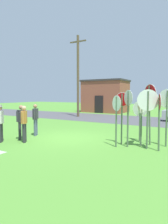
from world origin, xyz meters
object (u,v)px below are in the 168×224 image
stop_sign_far_back (141,111)px  stop_sign_rear_left (167,107)px  person_on_left (0,121)px  person_with_sunhat (24,121)px  stop_sign_nearest (159,113)px  stop_sign_leaning_left (122,110)px  stop_sign_low_front (150,103)px  person_near_signs (21,120)px  utility_pole (78,75)px  stop_sign_tallest (116,113)px  person_in_blue (36,118)px  stop_sign_rear_right (140,114)px  stop_sign_leaning_right (128,109)px  stop_sign_center_cluster (148,108)px

stop_sign_far_back → stop_sign_rear_left: size_ratio=0.90×
person_on_left → person_with_sunhat: person_on_left is taller
stop_sign_nearest → stop_sign_leaning_left: bearing=169.1°
stop_sign_low_front → stop_sign_rear_left: stop_sign_low_front is taller
stop_sign_leaning_left → person_near_signs: stop_sign_leaning_left is taller
utility_pole → stop_sign_tallest: (7.69, -9.20, -2.72)m
stop_sign_low_front → person_with_sunhat: size_ratio=1.57×
utility_pole → person_near_signs: 11.15m
stop_sign_tallest → person_near_signs: bearing=-167.5°
stop_sign_nearest → person_in_blue: bearing=-178.2°
stop_sign_low_front → stop_sign_rear_left: size_ratio=1.09×
utility_pole → person_near_signs: bearing=-72.8°
stop_sign_leaning_left → stop_sign_tallest: 0.58m
stop_sign_far_back → stop_sign_rear_right: bearing=108.0°
person_near_signs → stop_sign_leaning_left: bearing=19.0°
utility_pole → stop_sign_far_back: size_ratio=3.63×
stop_sign_far_back → person_in_blue: bearing=-173.6°
stop_sign_tallest → person_on_left: 5.30m
stop_sign_leaning_right → person_in_blue: size_ratio=1.42×
stop_sign_tallest → stop_sign_low_front: 1.59m
stop_sign_leaning_left → person_in_blue: 4.72m
utility_pole → person_on_left: (2.77, -11.10, -3.19)m
stop_sign_low_front → stop_sign_far_back: bearing=-121.7°
utility_pole → person_near_signs: utility_pole is taller
stop_sign_center_cluster → utility_pole: bearing=135.1°
stop_sign_low_front → stop_sign_rear_left: bearing=5.7°
stop_sign_rear_right → stop_sign_leaning_left: bearing=-118.0°
stop_sign_low_front → person_in_blue: (-5.73, -1.01, -0.91)m
stop_sign_low_front → stop_sign_rear_right: bearing=136.8°
person_on_left → person_near_signs: bearing=66.4°
stop_sign_center_cluster → person_in_blue: stop_sign_center_cluster is taller
stop_sign_tallest → stop_sign_rear_left: bearing=32.2°
stop_sign_leaning_left → person_on_left: stop_sign_leaning_left is taller
stop_sign_far_back → stop_sign_center_cluster: 0.50m
stop_sign_center_cluster → person_on_left: bearing=-159.9°
stop_sign_far_back → stop_sign_leaning_right: size_ratio=0.92×
stop_sign_far_back → person_in_blue: (-5.49, -0.61, -0.55)m
stop_sign_center_cluster → stop_sign_tallest: stop_sign_center_cluster is taller
stop_sign_leaning_right → person_on_left: stop_sign_leaning_right is taller
utility_pole → stop_sign_rear_left: utility_pole is taller
person_on_left → person_with_sunhat: bearing=29.6°
stop_sign_nearest → stop_sign_low_front: stop_sign_low_front is taller
person_in_blue → stop_sign_nearest: bearing=1.8°
stop_sign_tallest → person_near_signs: stop_sign_tallest is taller
stop_sign_far_back → stop_sign_nearest: size_ratio=0.98×
utility_pole → stop_sign_center_cluster: (8.88, -8.86, -2.51)m
stop_sign_tallest → person_in_blue: 4.66m
stop_sign_tallest → person_with_sunhat: stop_sign_tallest is taller
stop_sign_rear_left → person_in_blue: bearing=-170.5°
utility_pole → stop_sign_center_cluster: utility_pole is taller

